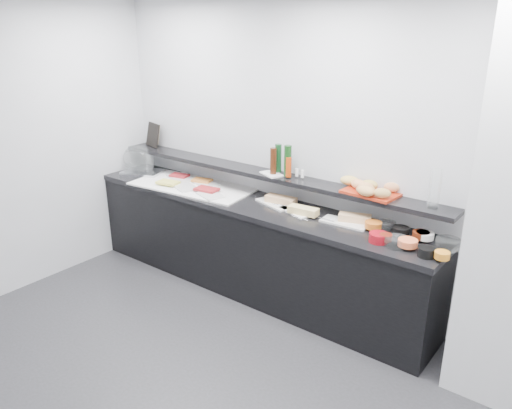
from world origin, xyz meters
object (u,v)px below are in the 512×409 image
Objects in this scene: condiment_tray at (272,174)px; cloche_base at (143,173)px; bread_tray at (371,193)px; framed_print at (153,135)px; sandwich_plate_mid at (296,212)px; carafe at (435,189)px.

cloche_base is at bearing -150.58° from condiment_tray.
condiment_tray is at bearing -13.96° from cloche_base.
cloche_base is at bearing -170.29° from bread_tray.
cloche_base is at bearing -54.15° from framed_print.
condiment_tray is (1.71, -0.09, -0.12)m from framed_print.
framed_print is 2.68m from bread_tray.
sandwich_plate_mid is 0.45m from condiment_tray.
framed_print is 3.18m from carafe.
sandwich_plate_mid is 1.48× the size of condiment_tray.
sandwich_plate_mid is 1.28× the size of framed_print.
cloche_base is 1.97m from sandwich_plate_mid.
bread_tray is at bearing -14.97° from cloche_base.
carafe is at bearing 14.69° from framed_print.
condiment_tray is 0.75× the size of carafe.
cloche_base is 1.25× the size of sandwich_plate_mid.
sandwich_plate_mid is at bearing -158.67° from bread_tray.
bread_tray is (0.61, 0.18, 0.25)m from sandwich_plate_mid.
condiment_tray is at bearing -179.07° from sandwich_plate_mid.
framed_print is 0.60× the size of bread_tray.
sandwich_plate_mid is 0.68m from bread_tray.
condiment_tray is at bearing -171.99° from bread_tray.
bread_tray is at bearing 177.74° from carafe.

